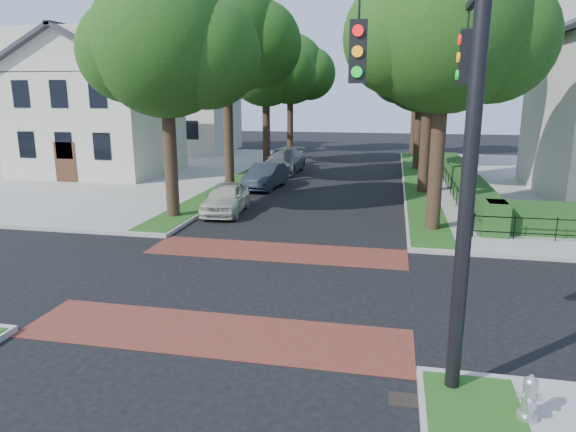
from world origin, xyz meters
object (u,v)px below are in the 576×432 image
object	(u,v)px
parked_car_middle	(266,176)
parked_car_rear	(284,161)
parked_car_front	(226,198)
fire_hydrant	(529,398)
traffic_signal	(457,135)

from	to	relation	value
parked_car_middle	parked_car_rear	distance (m)	6.14
parked_car_front	fire_hydrant	size ratio (longest dim) A/B	5.21
traffic_signal	parked_car_rear	distance (m)	27.25
parked_car_middle	parked_car_rear	world-z (taller)	parked_car_rear
traffic_signal	fire_hydrant	bearing A→B (deg)	-36.04
traffic_signal	parked_car_middle	distance (m)	21.51
traffic_signal	parked_car_front	distance (m)	16.03
parked_car_rear	fire_hydrant	distance (m)	28.32
parked_car_rear	fire_hydrant	xyz separation A→B (m)	(9.78, -26.58, -0.28)
parked_car_front	fire_hydrant	xyz separation A→B (m)	(9.82, -13.96, -0.18)
parked_car_front	parked_car_rear	bearing A→B (deg)	84.96
traffic_signal	fire_hydrant	xyz separation A→B (m)	(1.33, -0.97, -4.17)
parked_car_front	parked_car_rear	size ratio (longest dim) A/B	0.75
parked_car_front	parked_car_middle	distance (m)	6.48
traffic_signal	parked_car_front	bearing A→B (deg)	123.15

